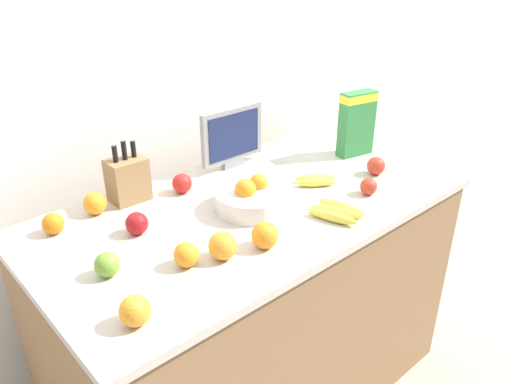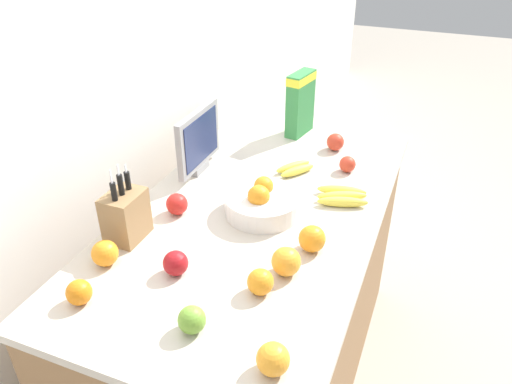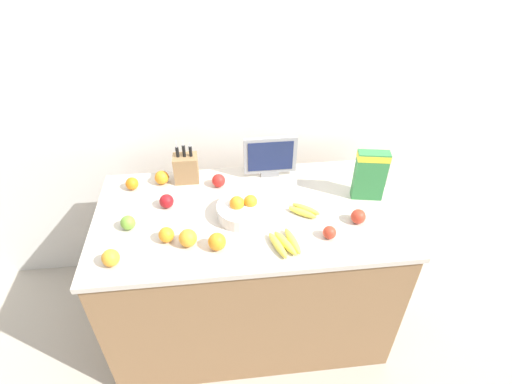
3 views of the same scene
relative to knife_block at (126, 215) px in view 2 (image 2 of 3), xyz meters
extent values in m
plane|color=#B2A899|center=(0.32, -0.33, -1.02)|extent=(14.00, 14.00, 0.00)
cube|color=silver|center=(0.32, 0.31, 0.28)|extent=(9.00, 0.06, 2.60)
cube|color=olive|center=(0.32, -0.33, -0.57)|extent=(1.57, 0.81, 0.90)
cube|color=beige|center=(0.32, -0.33, -0.10)|extent=(1.60, 0.84, 0.03)
cube|color=#937047|center=(0.00, 0.00, 0.00)|extent=(0.13, 0.10, 0.16)
cylinder|color=black|center=(-0.04, 0.00, 0.11)|extent=(0.02, 0.02, 0.06)
cube|color=silver|center=(-0.04, 0.00, 0.16)|extent=(0.01, 0.00, 0.04)
cylinder|color=black|center=(0.00, 0.00, 0.11)|extent=(0.02, 0.02, 0.07)
cube|color=silver|center=(0.00, 0.00, 0.16)|extent=(0.01, 0.00, 0.03)
cylinder|color=black|center=(0.04, 0.00, 0.11)|extent=(0.02, 0.02, 0.06)
cube|color=silver|center=(0.04, 0.00, 0.15)|extent=(0.01, 0.00, 0.03)
cube|color=gray|center=(0.48, -0.01, -0.07)|extent=(0.11, 0.03, 0.03)
cube|color=gray|center=(0.48, -0.01, 0.06)|extent=(0.30, 0.02, 0.22)
cube|color=#19234C|center=(0.48, -0.03, 0.06)|extent=(0.26, 0.00, 0.18)
cube|color=#338442|center=(0.97, -0.27, 0.06)|extent=(0.17, 0.09, 0.28)
cube|color=yellow|center=(0.97, -0.27, 0.18)|extent=(0.17, 0.09, 0.04)
cylinder|color=silver|center=(0.29, -0.35, -0.05)|extent=(0.26, 0.26, 0.07)
sphere|color=orange|center=(0.33, -0.34, 0.00)|extent=(0.07, 0.07, 0.07)
sphere|color=orange|center=(0.26, -0.35, 0.00)|extent=(0.08, 0.08, 0.08)
ellipsoid|color=yellow|center=(0.62, -0.35, -0.07)|extent=(0.15, 0.12, 0.03)
ellipsoid|color=yellow|center=(0.60, -0.38, -0.07)|extent=(0.15, 0.12, 0.03)
ellipsoid|color=yellow|center=(0.51, -0.58, -0.07)|extent=(0.07, 0.18, 0.04)
ellipsoid|color=yellow|center=(0.47, -0.59, -0.07)|extent=(0.11, 0.18, 0.04)
ellipsoid|color=yellow|center=(0.43, -0.60, -0.07)|extent=(0.09, 0.18, 0.04)
sphere|color=#6B9E33|center=(-0.28, -0.38, -0.05)|extent=(0.07, 0.07, 0.07)
sphere|color=red|center=(0.69, -0.56, -0.05)|extent=(0.06, 0.06, 0.06)
sphere|color=red|center=(0.86, -0.46, -0.05)|extent=(0.07, 0.07, 0.07)
sphere|color=red|center=(0.18, -0.08, -0.05)|extent=(0.08, 0.08, 0.08)
sphere|color=#A31419|center=(-0.10, -0.23, -0.05)|extent=(0.07, 0.07, 0.07)
sphere|color=orange|center=(-0.32, -0.61, -0.04)|extent=(0.08, 0.08, 0.08)
sphere|color=orange|center=(-0.08, -0.49, -0.05)|extent=(0.08, 0.08, 0.08)
sphere|color=orange|center=(0.02, -0.53, -0.04)|extent=(0.09, 0.09, 0.09)
sphere|color=orange|center=(-0.30, -0.05, -0.05)|extent=(0.07, 0.07, 0.07)
sphere|color=orange|center=(-0.14, -0.02, -0.04)|extent=(0.08, 0.08, 0.08)
sphere|color=orange|center=(0.15, -0.57, -0.04)|extent=(0.08, 0.08, 0.08)
camera|label=1|loc=(-0.74, -1.53, 0.76)|focal=35.00mm
camera|label=2|loc=(-1.06, -0.87, 0.88)|focal=35.00mm
camera|label=3|loc=(0.19, -1.90, 1.28)|focal=28.00mm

